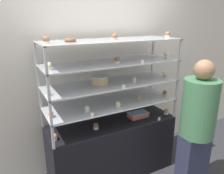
{
  "coord_description": "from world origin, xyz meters",
  "views": [
    {
      "loc": [
        -1.16,
        -2.18,
        1.98
      ],
      "look_at": [
        0.0,
        0.0,
        1.2
      ],
      "focal_mm": 35.0,
      "sensor_mm": 36.0,
      "label": 1
    }
  ],
  "objects": [
    {
      "name": "ground_plane",
      "position": [
        0.0,
        0.0,
        0.0
      ],
      "size": [
        20.0,
        20.0,
        0.0
      ],
      "primitive_type": "plane",
      "color": "#2D2D33"
    },
    {
      "name": "back_wall",
      "position": [
        0.0,
        0.42,
        1.3
      ],
      "size": [
        8.0,
        0.05,
        2.6
      ],
      "color": "silver",
      "rests_on": "ground_plane"
    },
    {
      "name": "display_base",
      "position": [
        0.0,
        0.0,
        0.37
      ],
      "size": [
        1.6,
        0.54,
        0.75
      ],
      "color": "black",
      "rests_on": "ground_plane"
    },
    {
      "name": "display_riser_lower",
      "position": [
        0.0,
        0.0,
        0.99
      ],
      "size": [
        1.6,
        0.54,
        0.25
      ],
      "color": "#B7B7BC",
      "rests_on": "display_base"
    },
    {
      "name": "display_riser_middle",
      "position": [
        0.0,
        0.0,
        1.24
      ],
      "size": [
        1.6,
        0.54,
        0.25
      ],
      "color": "#B7B7BC",
      "rests_on": "display_riser_lower"
    },
    {
      "name": "display_riser_upper",
      "position": [
        0.0,
        0.0,
        1.49
      ],
      "size": [
        1.6,
        0.54,
        0.25
      ],
      "color": "#B7B7BC",
      "rests_on": "display_riser_middle"
    },
    {
      "name": "display_riser_top",
      "position": [
        0.0,
        0.0,
        1.74
      ],
      "size": [
        1.6,
        0.54,
        0.25
      ],
      "color": "#B7B7BC",
      "rests_on": "display_riser_upper"
    },
    {
      "name": "layer_cake_centerpiece",
      "position": [
        -0.14,
        0.04,
        1.3
      ],
      "size": [
        0.2,
        0.2,
        0.09
      ],
      "color": "#DBBC84",
      "rests_on": "display_riser_middle"
    },
    {
      "name": "sheet_cake_frosted",
      "position": [
        0.36,
        -0.04,
        0.78
      ],
      "size": [
        0.26,
        0.14,
        0.07
      ],
      "color": "#C66660",
      "rests_on": "display_base"
    },
    {
      "name": "cupcake_0",
      "position": [
        -0.74,
        -0.1,
        0.79
      ],
      "size": [
        0.06,
        0.06,
        0.08
      ],
      "color": "beige",
      "rests_on": "display_base"
    },
    {
      "name": "cupcake_1",
      "position": [
        -0.26,
        -0.08,
        0.79
      ],
      "size": [
        0.06,
        0.06,
        0.08
      ],
      "color": "beige",
      "rests_on": "display_base"
    },
    {
      "name": "cupcake_2",
      "position": [
        0.74,
        -0.15,
        0.79
      ],
      "size": [
        0.06,
        0.06,
        0.08
      ],
      "color": "white",
      "rests_on": "display_base"
    },
    {
      "name": "price_tag_0",
      "position": [
        0.54,
        -0.25,
        0.77
      ],
      "size": [
        0.04,
        0.0,
        0.04
      ],
      "color": "white",
      "rests_on": "display_base"
    },
    {
      "name": "cupcake_3",
      "position": [
        -0.75,
        -0.07,
        1.03
      ],
      "size": [
        0.06,
        0.06,
        0.07
      ],
      "color": "beige",
      "rests_on": "display_riser_lower"
    },
    {
      "name": "cupcake_4",
      "position": [
        -0.36,
        -0.1,
        1.03
      ],
      "size": [
        0.06,
        0.06,
        0.07
      ],
      "color": "white",
      "rests_on": "display_riser_lower"
    },
    {
      "name": "cupcake_5",
      "position": [
        -0.0,
        -0.14,
        1.03
      ],
      "size": [
        0.06,
        0.06,
        0.07
      ],
      "color": "white",
      "rests_on": "display_riser_lower"
    },
    {
      "name": "cupcake_6",
      "position": [
        0.36,
        -0.05,
        1.03
      ],
      "size": [
        0.06,
        0.06,
        0.07
      ],
      "color": "#CCB28C",
      "rests_on": "display_riser_lower"
    },
    {
      "name": "cupcake_7",
      "position": [
        0.74,
        -0.09,
        1.03
      ],
      "size": [
        0.06,
        0.06,
        0.07
      ],
      "color": "#CCB28C",
      "rests_on": "display_riser_lower"
    },
    {
      "name": "price_tag_1",
      "position": [
        -0.37,
        -0.25,
        1.02
      ],
      "size": [
        0.04,
        0.0,
        0.04
      ],
      "color": "white",
      "rests_on": "display_riser_lower"
    },
    {
      "name": "cupcake_8",
      "position": [
        -0.76,
        -0.09,
        1.28
      ],
      "size": [
        0.05,
        0.05,
        0.06
      ],
      "color": "beige",
      "rests_on": "display_riser_middle"
    },
    {
      "name": "cupcake_9",
      "position": [
        0.25,
        -0.1,
        1.28
      ],
      "size": [
        0.05,
        0.05,
        0.06
      ],
      "color": "white",
      "rests_on": "display_riser_middle"
    },
    {
      "name": "cupcake_10",
      "position": [
        0.75,
        -0.05,
        1.28
      ],
      "size": [
        0.05,
        0.05,
        0.06
      ],
      "color": "#CCB28C",
      "rests_on": "display_riser_middle"
    },
    {
      "name": "price_tag_2",
      "position": [
        0.01,
        -0.25,
        1.27
      ],
      "size": [
        0.04,
        0.0,
        0.04
      ],
      "color": "white",
      "rests_on": "display_riser_middle"
    },
    {
      "name": "cupcake_11",
      "position": [
        -0.73,
        -0.07,
        1.54
      ],
      "size": [
        0.06,
        0.06,
        0.08
      ],
      "color": "white",
      "rests_on": "display_riser_upper"
    },
    {
      "name": "cupcake_12",
      "position": [
        0.01,
        -0.1,
        1.54
      ],
      "size": [
        0.06,
        0.06,
        0.08
      ],
      "color": "beige",
      "rests_on": "display_riser_upper"
    },
    {
      "name": "cupcake_13",
      "position": [
        0.74,
        -0.07,
        1.54
      ],
      "size": [
        0.06,
        0.06,
        0.08
      ],
      "color": "beige",
      "rests_on": "display_riser_upper"
    },
    {
      "name": "price_tag_3",
      "position": [
        0.24,
        -0.25,
        1.52
      ],
      "size": [
        0.04,
        0.0,
        0.04
      ],
      "color": "white",
      "rests_on": "display_riser_upper"
    },
    {
      "name": "cupcake_14",
      "position": [
        -0.74,
        -0.1,
        1.79
      ],
      "size": [
        0.07,
        0.07,
        0.07
      ],
      "color": "beige",
      "rests_on": "display_riser_top"
    },
    {
      "name": "cupcake_15",
      "position": [
        0.01,
        -0.05,
        1.79
      ],
      "size": [
        0.07,
        0.07,
        0.07
      ],
      "color": "#CCB28C",
      "rests_on": "display_riser_top"
    },
    {
      "name": "cupcake_16",
      "position": [
        0.75,
        -0.06,
        1.79
      ],
      "size": [
        0.07,
        0.07,
        0.07
      ],
      "color": "beige",
      "rests_on": "display_riser_top"
    },
    {
      "name": "price_tag_4",
      "position": [
        0.52,
        -0.25,
        1.78
      ],
      "size": [
        0.04,
        0.0,
        0.04
      ],
      "color": "white",
      "rests_on": "display_riser_top"
    },
    {
      "name": "donut_glazed",
      "position": [
        -0.48,
        -0.0,
        1.77
      ],
      "size": [
        0.12,
        0.12,
        0.04
      ],
      "color": "brown",
      "rests_on": "display_riser_top"
    },
    {
      "name": "customer_figure",
      "position": [
        0.69,
        -0.71,
        0.85
      ],
      "size": [
        0.37,
        0.37,
        1.59
      ],
      "color": "#282D47",
      "rests_on": "ground_plane"
    }
  ]
}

